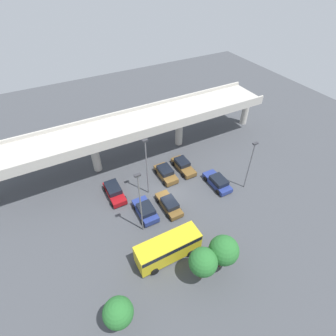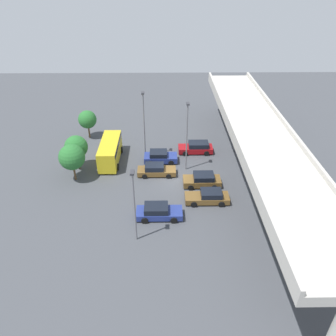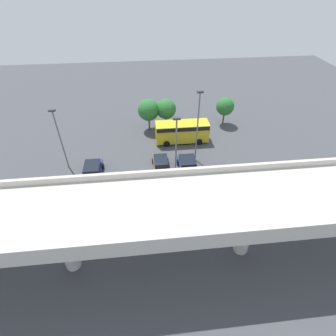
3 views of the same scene
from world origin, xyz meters
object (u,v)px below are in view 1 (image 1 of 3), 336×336
object	(u,v)px
parked_car_3	(166,173)
tree_front_right	(224,250)
shuttle_bus	(168,247)
lamp_post_near_aisle	(250,162)
parked_car_0	(114,191)
parked_car_1	(145,210)
lamp_post_mid_lot	(147,164)
tree_front_left	(118,313)
lamp_post_by_overpass	(140,200)
parked_car_5	(218,182)
tree_front_centre	(203,262)
parked_car_2	(169,204)
parked_car_4	(183,165)

from	to	relation	value
parked_car_3	tree_front_right	xyz separation A→B (m)	(-1.49, -15.48, 2.41)
shuttle_bus	lamp_post_near_aisle	size ratio (longest dim) A/B	0.93
shuttle_bus	parked_car_0	bearing A→B (deg)	-79.49
parked_car_3	tree_front_right	size ratio (longest dim) A/B	0.94
parked_car_1	parked_car_3	xyz separation A→B (m)	(5.60, 5.06, 0.01)
lamp_post_mid_lot	tree_front_right	world-z (taller)	lamp_post_mid_lot
parked_car_1	tree_front_left	distance (m)	13.30
lamp_post_near_aisle	lamp_post_mid_lot	world-z (taller)	lamp_post_mid_lot
shuttle_bus	tree_front_left	distance (m)	8.36
parked_car_0	tree_front_right	distance (m)	16.96
lamp_post_mid_lot	lamp_post_by_overpass	xyz separation A→B (m)	(-3.26, -5.37, 0.09)
parked_car_5	lamp_post_by_overpass	world-z (taller)	lamp_post_by_overpass
parked_car_5	tree_front_left	distance (m)	21.68
parked_car_0	tree_front_centre	distance (m)	16.21
parked_car_0	lamp_post_by_overpass	distance (m)	8.49
lamp_post_mid_lot	tree_front_left	xyz separation A→B (m)	(-9.33, -14.17, -2.28)
shuttle_bus	tree_front_right	distance (m)	5.96
lamp_post_by_overpass	tree_front_left	size ratio (longest dim) A/B	2.14
shuttle_bus	lamp_post_mid_lot	bearing A→B (deg)	-102.54
shuttle_bus	lamp_post_by_overpass	size ratio (longest dim) A/B	0.79
parked_car_3	tree_front_left	world-z (taller)	tree_front_left
parked_car_0	shuttle_bus	size ratio (longest dim) A/B	0.65
lamp_post_by_overpass	tree_front_centre	world-z (taller)	lamp_post_by_overpass
parked_car_3	lamp_post_near_aisle	size ratio (longest dim) A/B	0.57
parked_car_3	tree_front_right	distance (m)	15.73
parked_car_2	tree_front_centre	world-z (taller)	tree_front_centre
parked_car_3	parked_car_4	size ratio (longest dim) A/B	0.91
tree_front_right	parked_car_2	bearing A→B (deg)	95.32
lamp_post_near_aisle	parked_car_2	bearing A→B (deg)	171.59
parked_car_4	parked_car_5	xyz separation A→B (m)	(2.51, -5.49, 0.02)
parked_car_5	lamp_post_near_aisle	size ratio (longest dim) A/B	0.62
parked_car_4	tree_front_centre	size ratio (longest dim) A/B	1.06
lamp_post_mid_lot	tree_front_right	distance (m)	14.06
tree_front_right	parked_car_1	bearing A→B (deg)	111.56
parked_car_2	shuttle_bus	world-z (taller)	shuttle_bus
shuttle_bus	lamp_post_near_aisle	xyz separation A→B (m)	(14.82, 4.46, 2.89)
parked_car_4	lamp_post_by_overpass	distance (m)	13.37
lamp_post_mid_lot	tree_front_centre	bearing A→B (deg)	-91.68
parked_car_1	lamp_post_near_aisle	bearing A→B (deg)	-98.50
parked_car_1	lamp_post_near_aisle	distance (m)	15.20
parked_car_2	parked_car_4	world-z (taller)	parked_car_4
lamp_post_mid_lot	tree_front_right	xyz separation A→B (m)	(2.16, -13.74, -2.06)
lamp_post_near_aisle	tree_front_right	world-z (taller)	lamp_post_near_aisle
parked_car_3	tree_front_left	size ratio (longest dim) A/B	1.04
parked_car_1	tree_front_centre	distance (m)	10.87
shuttle_bus	lamp_post_mid_lot	world-z (taller)	lamp_post_mid_lot
parked_car_1	parked_car_5	world-z (taller)	parked_car_1
parked_car_0	parked_car_1	bearing A→B (deg)	25.70
parked_car_5	shuttle_bus	size ratio (longest dim) A/B	0.66
tree_front_centre	tree_front_right	world-z (taller)	tree_front_right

